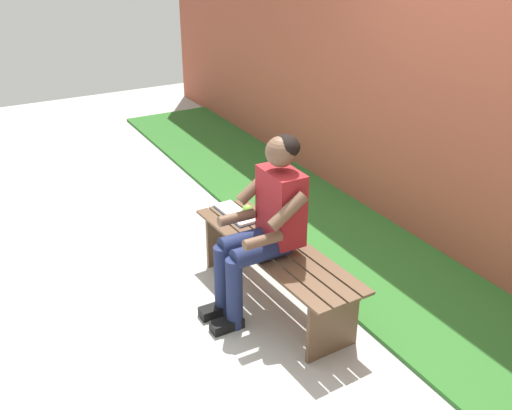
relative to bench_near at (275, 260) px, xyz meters
name	(u,v)px	position (x,y,z in m)	size (l,w,h in m)	color
ground_plane	(99,275)	(0.97, 1.00, -0.36)	(10.00, 7.00, 0.04)	#B2B2AD
grass_strip	(433,247)	(0.00, -1.53, -0.32)	(9.00, 2.33, 0.03)	#2D6B28
brick_wall	(420,72)	(0.50, -1.63, 1.02)	(9.50, 0.24, 2.71)	#9E4C38
bench_near	(275,260)	(0.00, 0.00, 0.00)	(1.57, 0.50, 0.45)	brown
person_seated	(265,221)	(-0.03, 0.10, 0.35)	(0.50, 0.69, 1.26)	maroon
apple	(248,210)	(0.50, -0.06, 0.16)	(0.08, 0.08, 0.08)	#72B738
book_open	(235,214)	(0.55, 0.02, 0.12)	(0.42, 0.18, 0.02)	white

